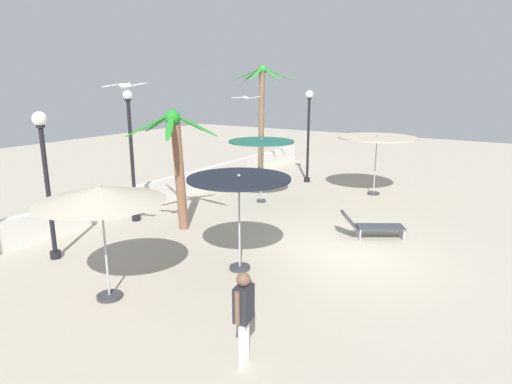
% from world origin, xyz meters
% --- Properties ---
extents(ground_plane, '(56.00, 56.00, 0.00)m').
position_xyz_m(ground_plane, '(0.00, 0.00, 0.00)').
color(ground_plane, '#B2A893').
extents(boundary_wall, '(25.20, 0.30, 0.88)m').
position_xyz_m(boundary_wall, '(0.00, 8.24, 0.44)').
color(boundary_wall, silver).
rests_on(boundary_wall, ground_plane).
extents(patio_umbrella_0, '(3.18, 3.18, 2.55)m').
position_xyz_m(patio_umbrella_0, '(7.05, 1.45, 2.32)').
color(patio_umbrella_0, '#333338').
rests_on(patio_umbrella_0, ground_plane).
extents(patio_umbrella_1, '(2.52, 2.52, 2.53)m').
position_xyz_m(patio_umbrella_1, '(3.47, 4.84, 2.32)').
color(patio_umbrella_1, '#333338').
rests_on(patio_umbrella_1, ground_plane).
extents(patio_umbrella_2, '(2.53, 2.53, 2.48)m').
position_xyz_m(patio_umbrella_2, '(-2.33, 1.90, 2.22)').
color(patio_umbrella_2, '#333338').
rests_on(patio_umbrella_2, ground_plane).
extents(patio_umbrella_3, '(2.71, 2.71, 2.58)m').
position_xyz_m(patio_umbrella_3, '(-5.14, 3.46, 2.34)').
color(patio_umbrella_3, '#333338').
rests_on(patio_umbrella_3, ground_plane).
extents(palm_tree_0, '(2.75, 2.90, 3.84)m').
position_xyz_m(palm_tree_0, '(-0.85, 5.24, 2.45)').
color(palm_tree_0, brown).
rests_on(palm_tree_0, ground_plane).
extents(palm_tree_1, '(2.85, 2.73, 5.37)m').
position_xyz_m(palm_tree_1, '(6.75, 6.83, 3.41)').
color(palm_tree_1, brown).
rests_on(palm_tree_1, ground_plane).
extents(lamp_post_0, '(0.37, 0.37, 3.92)m').
position_xyz_m(lamp_post_0, '(-4.40, 6.52, 2.43)').
color(lamp_post_0, black).
rests_on(lamp_post_0, ground_plane).
extents(lamp_post_2, '(0.31, 0.31, 4.38)m').
position_xyz_m(lamp_post_2, '(-0.88, 7.21, 2.42)').
color(lamp_post_2, black).
rests_on(lamp_post_2, ground_plane).
extents(lamp_post_3, '(0.36, 0.36, 4.25)m').
position_xyz_m(lamp_post_3, '(7.69, 4.88, 2.58)').
color(lamp_post_3, black).
rests_on(lamp_post_3, ground_plane).
extents(lounge_chair_0, '(1.47, 1.89, 0.83)m').
position_xyz_m(lounge_chair_0, '(1.71, -0.19, 0.38)').
color(lounge_chair_0, '#B7B7BC').
rests_on(lounge_chair_0, ground_plane).
extents(guest_0, '(0.55, 0.30, 1.69)m').
position_xyz_m(guest_0, '(-5.54, -0.38, 1.03)').
color(guest_0, silver).
rests_on(guest_0, ground_plane).
extents(seagull_0, '(0.40, 1.14, 0.14)m').
position_xyz_m(seagull_0, '(3.14, 5.31, 4.05)').
color(seagull_0, white).
extents(seagull_1, '(0.39, 1.17, 0.14)m').
position_xyz_m(seagull_1, '(-3.75, 4.08, 4.55)').
color(seagull_1, white).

